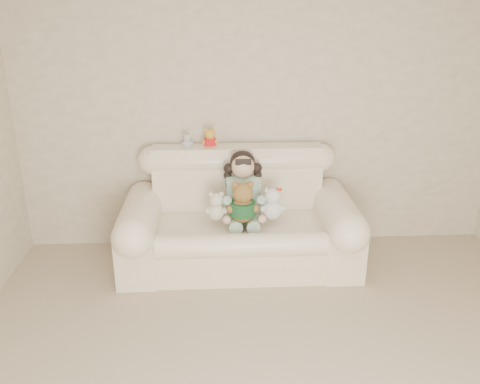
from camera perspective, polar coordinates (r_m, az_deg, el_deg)
name	(u,v)px	position (r m, az deg, el deg)	size (l,w,h in m)	color
wall_back	(260,113)	(4.79, 2.24, 8.81)	(4.50, 4.50, 0.00)	beige
sofa	(239,213)	(4.53, -0.07, -2.33)	(2.10, 0.95, 1.03)	#FFECCD
seated_child	(243,186)	(4.52, 0.31, 0.70)	(0.38, 0.47, 0.64)	#377D4E
brown_teddy	(243,198)	(4.31, 0.30, -0.69)	(0.28, 0.21, 0.43)	brown
white_cat	(272,200)	(4.39, 3.63, -0.91)	(0.22, 0.17, 0.35)	silver
cream_teddy	(216,203)	(4.37, -2.66, -1.29)	(0.19, 0.15, 0.30)	beige
yellow_mini_bear	(210,137)	(4.67, -3.39, 6.20)	(0.14, 0.11, 0.22)	yellow
grey_mini_plush	(187,140)	(4.68, -5.90, 5.84)	(0.11, 0.08, 0.17)	silver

